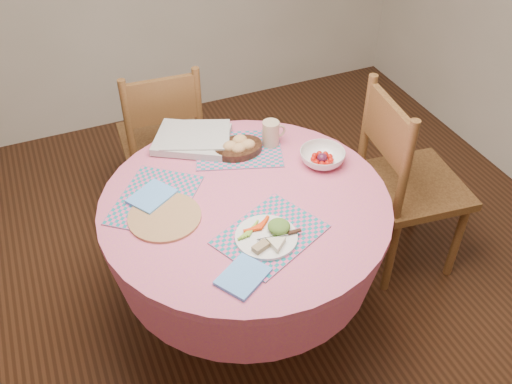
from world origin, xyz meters
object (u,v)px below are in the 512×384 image
at_px(dinner_plate, 269,236).
at_px(fruit_bowl, 322,157).
at_px(chair_right, 405,180).
at_px(bread_bowl, 239,147).
at_px(dining_table, 246,233).
at_px(wicker_trivet, 165,217).
at_px(chair_back, 163,137).
at_px(latte_mug, 271,133).

relative_size(dinner_plate, fruit_bowl, 0.99).
distance_m(chair_right, bread_bowl, 0.86).
bearing_deg(dining_table, wicker_trivet, 175.40).
bearing_deg(fruit_bowl, chair_right, -7.17).
xyz_separation_m(chair_back, fruit_bowl, (0.54, -0.84, 0.27)).
relative_size(chair_right, dinner_plate, 4.17).
bearing_deg(dining_table, dinner_plate, -90.93).
xyz_separation_m(dining_table, wicker_trivet, (-0.34, 0.03, 0.20)).
xyz_separation_m(dining_table, dinner_plate, (-0.00, -0.25, 0.22)).
bearing_deg(dinner_plate, wicker_trivet, 140.25).
relative_size(chair_back, fruit_bowl, 3.82).
xyz_separation_m(chair_right, dinner_plate, (-0.88, -0.30, 0.23)).
bearing_deg(latte_mug, fruit_bowl, -54.81).
bearing_deg(wicker_trivet, dining_table, -4.60).
relative_size(dining_table, chair_back, 1.27).
relative_size(wicker_trivet, latte_mug, 2.46).
bearing_deg(dinner_plate, fruit_bowl, 40.16).
bearing_deg(dinner_plate, chair_right, 18.95).
relative_size(chair_right, wicker_trivet, 3.50).
bearing_deg(dinner_plate, dining_table, 89.07).
xyz_separation_m(dining_table, fruit_bowl, (0.42, 0.11, 0.23)).
bearing_deg(latte_mug, chair_back, 121.99).
xyz_separation_m(dining_table, latte_mug, (0.27, 0.33, 0.26)).
bearing_deg(dining_table, chair_back, 97.13).
distance_m(bread_bowl, latte_mug, 0.17).
relative_size(chair_back, wicker_trivet, 3.24).
distance_m(chair_right, dinner_plate, 0.96).
height_order(dining_table, dinner_plate, dinner_plate).
distance_m(wicker_trivet, dinner_plate, 0.44).
height_order(chair_right, bread_bowl, chair_right).
xyz_separation_m(chair_right, wicker_trivet, (-1.22, -0.02, 0.21)).
bearing_deg(chair_back, fruit_bowl, 126.75).
height_order(chair_right, latte_mug, chair_right).
bearing_deg(chair_back, bread_bowl, 113.52).
height_order(chair_right, dinner_plate, chair_right).
relative_size(chair_right, fruit_bowl, 4.12).
bearing_deg(bread_bowl, dinner_plate, -100.25).
height_order(bread_bowl, fruit_bowl, bread_bowl).
relative_size(dining_table, fruit_bowl, 4.87).
height_order(dining_table, chair_right, chair_right).
distance_m(dining_table, bread_bowl, 0.41).
bearing_deg(latte_mug, bread_bowl, 179.34).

